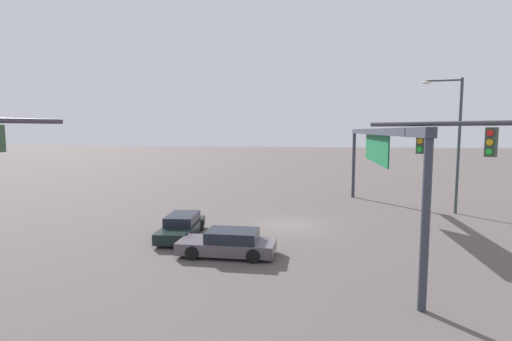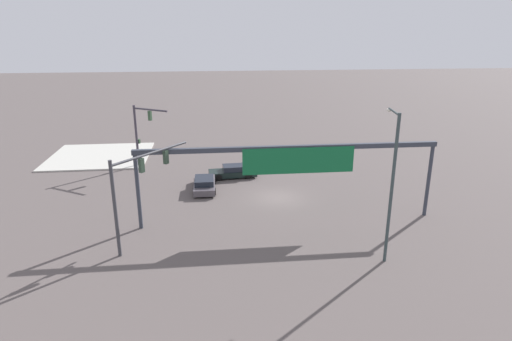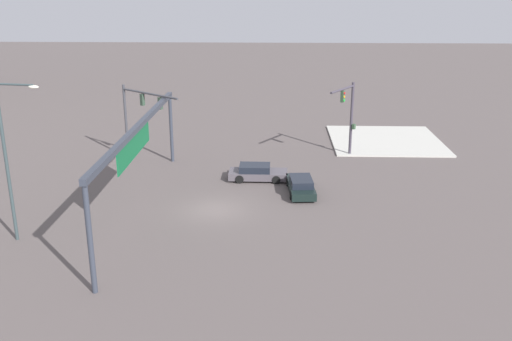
{
  "view_description": "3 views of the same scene",
  "coord_description": "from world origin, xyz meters",
  "px_view_note": "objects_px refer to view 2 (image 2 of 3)",
  "views": [
    {
      "loc": [
        23.61,
        1.18,
        5.83
      ],
      "look_at": [
        -0.2,
        -2.27,
        3.35
      ],
      "focal_mm": 27.25,
      "sensor_mm": 36.0,
      "label": 1
    },
    {
      "loc": [
        5.62,
        34.47,
        13.99
      ],
      "look_at": [
        1.77,
        -1.06,
        2.2
      ],
      "focal_mm": 30.52,
      "sensor_mm": 36.0,
      "label": 2
    },
    {
      "loc": [
        -35.05,
        -3.99,
        14.37
      ],
      "look_at": [
        -0.7,
        -2.78,
        3.05
      ],
      "focal_mm": 39.61,
      "sensor_mm": 36.0,
      "label": 3
    }
  ],
  "objects_px": {
    "traffic_signal_near_corner": "(136,181)",
    "sedan_car_waiting_far": "(233,172)",
    "streetlamp_curved_arm": "(392,179)",
    "sedan_car_approaching": "(204,184)",
    "traffic_signal_opposite_side": "(141,128)"
  },
  "relations": [
    {
      "from": "streetlamp_curved_arm",
      "to": "sedan_car_approaching",
      "type": "bearing_deg",
      "value": 48.19
    },
    {
      "from": "streetlamp_curved_arm",
      "to": "sedan_car_approaching",
      "type": "height_order",
      "value": "streetlamp_curved_arm"
    },
    {
      "from": "traffic_signal_opposite_side",
      "to": "sedan_car_waiting_far",
      "type": "distance_m",
      "value": 10.76
    },
    {
      "from": "traffic_signal_near_corner",
      "to": "sedan_car_approaching",
      "type": "height_order",
      "value": "traffic_signal_near_corner"
    },
    {
      "from": "traffic_signal_near_corner",
      "to": "sedan_car_waiting_far",
      "type": "relative_size",
      "value": 1.36
    },
    {
      "from": "traffic_signal_opposite_side",
      "to": "sedan_car_waiting_far",
      "type": "height_order",
      "value": "traffic_signal_opposite_side"
    },
    {
      "from": "traffic_signal_near_corner",
      "to": "sedan_car_waiting_far",
      "type": "xyz_separation_m",
      "value": [
        -7.03,
        -13.24,
        -4.0
      ]
    },
    {
      "from": "streetlamp_curved_arm",
      "to": "sedan_car_approaching",
      "type": "distance_m",
      "value": 18.38
    },
    {
      "from": "streetlamp_curved_arm",
      "to": "sedan_car_approaching",
      "type": "relative_size",
      "value": 2.08
    },
    {
      "from": "traffic_signal_opposite_side",
      "to": "sedan_car_approaching",
      "type": "xyz_separation_m",
      "value": [
        -6.36,
        7.61,
        -3.57
      ]
    },
    {
      "from": "streetlamp_curved_arm",
      "to": "sedan_car_waiting_far",
      "type": "bearing_deg",
      "value": 35.26
    },
    {
      "from": "streetlamp_curved_arm",
      "to": "sedan_car_approaching",
      "type": "xyz_separation_m",
      "value": [
        11.36,
        -13.62,
        -4.83
      ]
    },
    {
      "from": "traffic_signal_near_corner",
      "to": "traffic_signal_opposite_side",
      "type": "xyz_separation_m",
      "value": [
        2.13,
        -17.6,
        -0.42
      ]
    },
    {
      "from": "traffic_signal_opposite_side",
      "to": "sedan_car_approaching",
      "type": "height_order",
      "value": "traffic_signal_opposite_side"
    },
    {
      "from": "traffic_signal_near_corner",
      "to": "sedan_car_approaching",
      "type": "distance_m",
      "value": 11.57
    }
  ]
}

